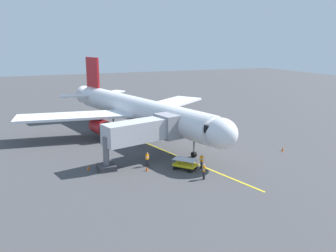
# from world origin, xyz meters

# --- Properties ---
(ground_plane) EXTENTS (220.00, 220.00, 0.00)m
(ground_plane) POSITION_xyz_m (0.00, 0.00, 0.00)
(ground_plane) COLOR #424244
(apron_lead_in_line) EXTENTS (10.04, 38.84, 0.01)m
(apron_lead_in_line) POSITION_xyz_m (0.79, 7.80, 0.01)
(apron_lead_in_line) COLOR yellow
(apron_lead_in_line) RESTS_ON ground
(airplane) EXTENTS (33.75, 39.84, 11.50)m
(airplane) POSITION_xyz_m (0.86, 1.52, 4.00)
(airplane) COLOR white
(airplane) RESTS_ON ground
(jet_bridge) EXTENTS (11.47, 5.36, 5.40)m
(jet_bridge) POSITION_xyz_m (3.30, 13.78, 3.76)
(jet_bridge) COLOR #B7B7BC
(jet_bridge) RESTS_ON ground
(ground_crew_marshaller) EXTENTS (0.47, 0.41, 1.71)m
(ground_crew_marshaller) POSITION_xyz_m (4.08, 15.85, 0.89)
(ground_crew_marshaller) COLOR #23232D
(ground_crew_marshaller) RESTS_ON ground
(ground_crew_wing_walker) EXTENTS (0.44, 0.47, 1.71)m
(ground_crew_wing_walker) POSITION_xyz_m (-1.49, 18.91, 0.89)
(ground_crew_wing_walker) COLOR #23232D
(ground_crew_wing_walker) RESTS_ON ground
(ground_crew_loader) EXTENTS (0.38, 0.47, 1.71)m
(ground_crew_loader) POSITION_xyz_m (-0.17, 21.95, 0.89)
(ground_crew_loader) COLOR #23232D
(ground_crew_loader) RESTS_ON ground
(baggage_cart_near_nose) EXTENTS (2.74, 2.90, 1.27)m
(baggage_cart_near_nose) POSITION_xyz_m (0.44, 18.52, 0.66)
(baggage_cart_near_nose) COLOR yellow
(baggage_cart_near_nose) RESTS_ON ground
(safety_cone_nose_left) EXTENTS (0.32, 0.32, 0.55)m
(safety_cone_nose_left) POSITION_xyz_m (4.60, 17.23, 0.28)
(safety_cone_nose_left) COLOR #F2590F
(safety_cone_nose_left) RESTS_ON ground
(safety_cone_nose_right) EXTENTS (0.32, 0.32, 0.55)m
(safety_cone_nose_right) POSITION_xyz_m (10.70, 14.44, 0.28)
(safety_cone_nose_right) COLOR #F2590F
(safety_cone_nose_right) RESTS_ON ground
(safety_cone_wing_port) EXTENTS (0.32, 0.32, 0.55)m
(safety_cone_wing_port) POSITION_xyz_m (-14.68, 17.18, 0.28)
(safety_cone_wing_port) COLOR #F2590F
(safety_cone_wing_port) RESTS_ON ground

